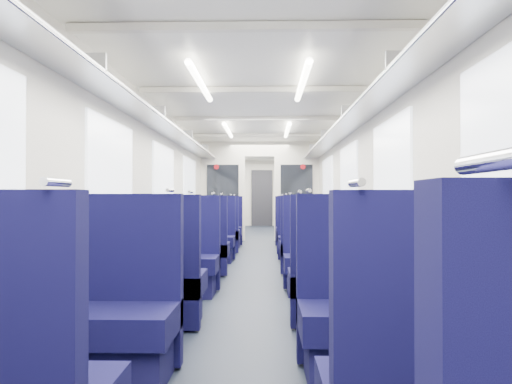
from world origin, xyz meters
TOP-DOWN VIEW (x-y plane):
  - floor at (0.00, 0.00)m, footprint 2.80×18.00m
  - ceiling at (0.00, 0.00)m, footprint 2.80×18.00m
  - wall_left at (-1.40, 0.00)m, footprint 0.02×18.00m
  - dado_left at (-1.39, 0.00)m, footprint 0.03×17.90m
  - wall_right at (1.40, 0.00)m, footprint 0.02×18.00m
  - dado_right at (1.39, 0.00)m, footprint 0.03×17.90m
  - wall_far at (0.00, 9.00)m, footprint 2.80×0.02m
  - luggage_rack_left at (-1.21, 0.00)m, footprint 0.36×17.40m
  - luggage_rack_right at (1.21, 0.00)m, footprint 0.36×17.40m
  - windows at (0.00, -0.46)m, footprint 2.78×15.60m
  - ceiling_fittings at (0.00, -0.26)m, footprint 2.70×16.06m
  - end_door at (0.00, 8.94)m, footprint 0.75×0.06m
  - bulkhead at (-0.00, 3.43)m, footprint 2.80×0.10m
  - seat_6 at (-0.83, -4.81)m, footprint 0.97×0.53m
  - seat_7 at (0.83, -4.73)m, footprint 0.97×0.53m
  - seat_8 at (-0.83, -3.79)m, footprint 0.97×0.53m
  - seat_9 at (0.83, -3.72)m, footprint 0.97×0.53m
  - seat_10 at (-0.83, -2.57)m, footprint 0.97×0.53m
  - seat_11 at (0.83, -2.48)m, footprint 0.97×0.53m
  - seat_12 at (-0.83, -1.38)m, footprint 0.97×0.53m
  - seat_13 at (0.83, -1.26)m, footprint 0.97×0.53m
  - seat_14 at (-0.83, -0.13)m, footprint 0.97×0.53m
  - seat_15 at (0.83, -0.15)m, footprint 0.97×0.53m
  - seat_16 at (-0.83, 0.99)m, footprint 0.97×0.53m
  - seat_17 at (0.83, 0.84)m, footprint 0.97×0.53m
  - seat_18 at (-0.83, 2.07)m, footprint 0.97×0.53m
  - seat_19 at (0.83, 2.00)m, footprint 0.97×0.53m

SIDE VIEW (x-z plane):
  - floor at x=0.00m, z-range -0.01..0.01m
  - seat_6 at x=-0.83m, z-range -0.21..0.87m
  - seat_7 at x=0.83m, z-range -0.21..0.87m
  - seat_8 at x=-0.83m, z-range -0.21..0.87m
  - seat_9 at x=0.83m, z-range -0.21..0.87m
  - seat_10 at x=-0.83m, z-range -0.21..0.87m
  - seat_11 at x=0.83m, z-range -0.21..0.87m
  - seat_12 at x=-0.83m, z-range -0.21..0.87m
  - seat_13 at x=0.83m, z-range -0.21..0.87m
  - seat_14 at x=-0.83m, z-range -0.21..0.87m
  - seat_15 at x=0.83m, z-range -0.21..0.87m
  - seat_16 at x=-0.83m, z-range -0.21..0.87m
  - seat_17 at x=0.83m, z-range -0.21..0.87m
  - seat_18 at x=-0.83m, z-range -0.21..0.87m
  - seat_19 at x=0.83m, z-range -0.21..0.87m
  - dado_left at x=-1.39m, z-range 0.00..0.70m
  - dado_right at x=1.39m, z-range 0.00..0.70m
  - end_door at x=0.00m, z-range 0.00..2.00m
  - wall_left at x=-1.40m, z-range 0.00..2.35m
  - wall_right at x=1.40m, z-range 0.00..2.35m
  - wall_far at x=0.00m, z-range 0.00..2.35m
  - bulkhead at x=0.00m, z-range 0.06..2.41m
  - windows at x=0.00m, z-range 1.04..1.79m
  - luggage_rack_left at x=-1.21m, z-range 1.88..2.06m
  - luggage_rack_right at x=1.21m, z-range 1.88..2.06m
  - ceiling_fittings at x=0.00m, z-range 2.23..2.35m
  - ceiling at x=0.00m, z-range 2.35..2.35m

